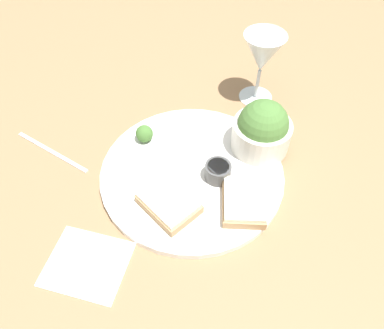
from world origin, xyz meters
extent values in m
plane|color=#93704C|center=(0.00, 0.00, 0.00)|extent=(4.00, 4.00, 0.00)
cylinder|color=white|center=(0.00, 0.00, 0.01)|extent=(0.36, 0.36, 0.01)
cylinder|color=silver|center=(0.03, -0.15, 0.04)|extent=(0.12, 0.12, 0.06)
sphere|color=#4C7A38|center=(0.03, -0.15, 0.08)|extent=(0.10, 0.10, 0.10)
cylinder|color=#4C4C4C|center=(-0.03, -0.04, 0.03)|extent=(0.05, 0.05, 0.03)
cylinder|color=tan|center=(-0.03, -0.04, 0.04)|extent=(0.04, 0.04, 0.01)
cube|color=tan|center=(-0.07, 0.06, 0.02)|extent=(0.13, 0.11, 0.02)
cube|color=#F4E5C1|center=(-0.07, 0.06, 0.04)|extent=(0.12, 0.11, 0.01)
cube|color=tan|center=(-0.10, -0.07, 0.02)|extent=(0.12, 0.10, 0.02)
cube|color=#F4E5C1|center=(-0.10, -0.07, 0.04)|extent=(0.11, 0.10, 0.01)
cylinder|color=silver|center=(0.19, -0.21, 0.00)|extent=(0.08, 0.08, 0.01)
cylinder|color=silver|center=(0.19, -0.21, 0.04)|extent=(0.01, 0.01, 0.07)
cone|color=silver|center=(0.19, -0.21, 0.12)|extent=(0.09, 0.09, 0.09)
sphere|color=#477533|center=(0.11, 0.07, 0.03)|extent=(0.04, 0.04, 0.04)
cube|color=white|center=(-0.14, 0.22, 0.00)|extent=(0.16, 0.17, 0.01)
cube|color=silver|center=(0.13, 0.27, 0.00)|extent=(0.15, 0.14, 0.01)
camera|label=1|loc=(-0.44, 0.12, 0.58)|focal=35.00mm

